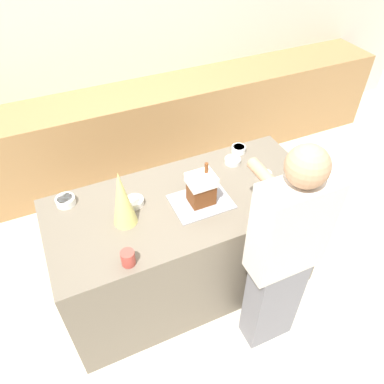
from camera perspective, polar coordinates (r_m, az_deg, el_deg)
ground_plane at (r=3.24m, az=-0.68°, el=-13.15°), size 12.00×12.00×0.00m
wall_back at (r=3.96m, az=-13.25°, el=21.16°), size 8.00×0.05×2.60m
back_cabinet_block at (r=4.06m, az=-10.23°, el=8.57°), size 6.00×0.60×0.91m
kitchen_island at (r=2.87m, az=-0.76°, el=-7.94°), size 1.89×0.85×0.92m
baking_tray at (r=2.52m, az=1.38°, el=-1.46°), size 0.39×0.30×0.01m
gingerbread_house at (r=2.44m, az=1.44°, el=0.58°), size 0.18×0.15×0.29m
decorative_tree at (r=2.29m, az=-10.63°, el=-0.97°), size 0.15×0.15×0.40m
candy_bowl_beside_tree at (r=2.52m, az=-8.73°, el=-1.45°), size 0.12×0.12×0.05m
candy_bowl_far_left at (r=2.96m, az=7.13°, el=6.54°), size 0.11×0.11×0.05m
candy_bowl_near_tray_right at (r=2.75m, az=11.08°, el=2.62°), size 0.09×0.09×0.04m
candy_bowl_far_right at (r=2.63m, az=-18.72°, el=-1.25°), size 0.13×0.13×0.05m
candy_bowl_behind_tray at (r=2.85m, az=6.22°, el=4.79°), size 0.12×0.12×0.04m
mug at (r=2.18m, az=-9.73°, el=-9.88°), size 0.08×0.08×0.10m
person at (r=2.34m, az=13.63°, el=-9.69°), size 0.44×0.55×1.68m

